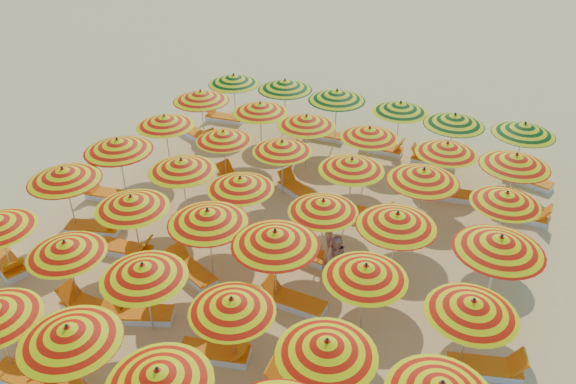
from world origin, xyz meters
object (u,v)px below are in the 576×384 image
(lounger_14, at_px, (486,368))
(umbrella_13, at_px, (131,202))
(umbrella_24, at_px, (165,121))
(umbrella_37, at_px, (285,85))
(lounger_10, at_px, (95,228))
(umbrella_10, at_px, (327,348))
(umbrella_34, at_px, (447,148))
(lounger_19, at_px, (367,214))
(lounger_20, at_px, (198,135))
(lounger_24, at_px, (224,118))
(lounger_25, at_px, (324,135))
(umbrella_7, at_px, (66,248))
(umbrella_25, at_px, (223,136))
(umbrella_28, at_px, (423,175))
(umbrella_16, at_px, (366,271))
(lounger_17, at_px, (237,181))
(umbrella_14, at_px, (208,217))
(umbrella_22, at_px, (397,220))
(lounger_11, at_px, (127,249))
(lounger_28, at_px, (527,180))
(umbrella_36, at_px, (234,79))
(umbrella_2, at_px, (69,334))
(lounger_7, at_px, (139,314))
(umbrella_41, at_px, (524,129))
(lounger_23, at_px, (522,215))
(umbrella_9, at_px, (232,305))
(umbrella_26, at_px, (282,146))
(umbrella_30, at_px, (201,96))
(lounger_16, at_px, (301,252))
(lounger_27, at_px, (432,160))
(lounger_0, at_px, (28,379))
(lounger_15, at_px, (109,195))
(umbrella_38, at_px, (337,95))
(umbrella_31, at_px, (260,108))
(beachgoer_b, at_px, (337,259))
(lounger_6, at_px, (90,307))
(umbrella_23, at_px, (500,244))
(lounger_5, at_px, (7,263))
(umbrella_29, at_px, (506,198))
(umbrella_21, at_px, (323,206))
(umbrella_8, at_px, (143,271))
(umbrella_12, at_px, (63,174))
(lounger_21, at_px, (277,152))
(umbrella_40, at_px, (455,120))
(umbrella_15, at_px, (275,238))
(umbrella_20, at_px, (240,183))
(lounger_1, at_px, (68,383))
(umbrella_18, at_px, (118,145))
(umbrella_33, at_px, (369,133))
(lounger_26, at_px, (382,149))
(umbrella_27, at_px, (352,164))
(umbrella_32, at_px, (307,121))
(umbrella_3, at_px, (158,377))

(lounger_14, bearing_deg, umbrella_13, 162.64)
(umbrella_13, xyz_separation_m, umbrella_24, (-2.48, 4.85, 0.01))
(umbrella_37, height_order, lounger_10, umbrella_37)
(umbrella_10, bearing_deg, umbrella_34, 88.95)
(lounger_19, xyz_separation_m, lounger_20, (-8.42, 2.48, 0.00))
(lounger_24, relative_size, lounger_25, 1.01)
(umbrella_7, height_order, lounger_14, umbrella_7)
(umbrella_25, relative_size, umbrella_28, 0.81)
(umbrella_16, relative_size, lounger_17, 1.24)
(umbrella_14, bearing_deg, umbrella_22, 25.15)
(umbrella_24, relative_size, lounger_11, 1.36)
(lounger_25, bearing_deg, lounger_24, 0.93)
(lounger_28, bearing_deg, umbrella_36, 15.44)
(umbrella_2, xyz_separation_m, lounger_7, (-0.55, 2.51, -1.88))
(umbrella_41, bearing_deg, umbrella_16, -104.14)
(lounger_23, bearing_deg, umbrella_9, -118.56)
(umbrella_26, relative_size, umbrella_30, 0.95)
(lounger_16, distance_m, lounger_27, 7.75)
(lounger_0, xyz_separation_m, lounger_15, (-3.79, 7.01, 0.00))
(umbrella_38, bearing_deg, umbrella_7, -102.30)
(umbrella_31, height_order, beachgoer_b, umbrella_31)
(umbrella_34, height_order, lounger_24, umbrella_34)
(lounger_6, xyz_separation_m, lounger_28, (9.64, 12.17, 0.00))
(umbrella_23, bearing_deg, lounger_5, -160.64)
(umbrella_29, bearing_deg, lounger_14, -83.22)
(beachgoer_b, bearing_deg, umbrella_21, 141.02)
(umbrella_8, height_order, lounger_17, umbrella_8)
(umbrella_12, distance_m, umbrella_34, 12.34)
(umbrella_22, distance_m, lounger_21, 8.44)
(lounger_11, height_order, lounger_24, same)
(lounger_23, bearing_deg, lounger_15, -157.53)
(umbrella_40, distance_m, lounger_21, 6.88)
(lounger_0, bearing_deg, umbrella_15, 47.54)
(umbrella_20, relative_size, lounger_1, 1.45)
(umbrella_8, relative_size, lounger_5, 1.35)
(umbrella_18, relative_size, umbrella_33, 1.11)
(lounger_14, xyz_separation_m, lounger_20, (-13.10, 7.31, 0.00))
(umbrella_21, xyz_separation_m, umbrella_29, (4.60, 2.75, -0.00))
(umbrella_21, bearing_deg, lounger_26, 93.96)
(umbrella_9, xyz_separation_m, lounger_7, (-3.03, 0.12, -1.72))
(umbrella_14, bearing_deg, lounger_21, 103.17)
(umbrella_27, relative_size, umbrella_32, 1.01)
(lounger_15, xyz_separation_m, lounger_28, (13.03, 7.59, 0.00))
(umbrella_3, relative_size, umbrella_8, 0.92)
(umbrella_24, bearing_deg, umbrella_27, 0.05)
(lounger_7, bearing_deg, umbrella_21, -151.30)
(umbrella_28, distance_m, lounger_16, 4.39)
(lounger_17, bearing_deg, umbrella_21, 168.59)
(lounger_6, bearing_deg, umbrella_29, -141.84)
(umbrella_14, distance_m, umbrella_41, 11.89)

